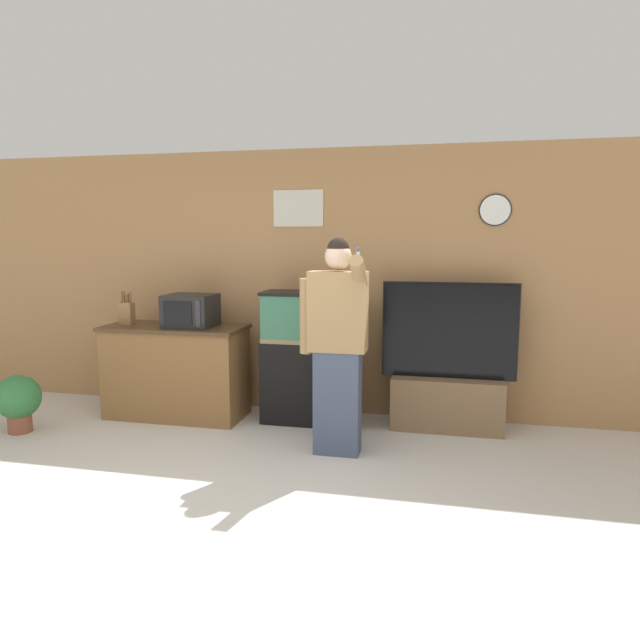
{
  "coord_description": "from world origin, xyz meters",
  "views": [
    {
      "loc": [
        1.37,
        -3.03,
        1.75
      ],
      "look_at": [
        0.31,
        1.67,
        1.05
      ],
      "focal_mm": 32.0,
      "sensor_mm": 36.0,
      "label": 1
    }
  ],
  "objects_px": {
    "knife_block": "(127,313)",
    "aquarium_on_stand": "(311,357)",
    "tv_on_stand": "(447,386)",
    "potted_plant": "(18,400)",
    "counter_island": "(176,371)",
    "person_standing": "(337,343)",
    "microwave": "(191,311)"
  },
  "relations": [
    {
      "from": "potted_plant",
      "to": "person_standing",
      "type": "bearing_deg",
      "value": 2.71
    },
    {
      "from": "microwave",
      "to": "aquarium_on_stand",
      "type": "distance_m",
      "value": 1.23
    },
    {
      "from": "knife_block",
      "to": "person_standing",
      "type": "relative_size",
      "value": 0.18
    },
    {
      "from": "counter_island",
      "to": "knife_block",
      "type": "xyz_separation_m",
      "value": [
        -0.51,
        -0.0,
        0.56
      ]
    },
    {
      "from": "microwave",
      "to": "person_standing",
      "type": "relative_size",
      "value": 0.26
    },
    {
      "from": "knife_block",
      "to": "person_standing",
      "type": "distance_m",
      "value": 2.31
    },
    {
      "from": "tv_on_stand",
      "to": "person_standing",
      "type": "bearing_deg",
      "value": -137.14
    },
    {
      "from": "person_standing",
      "to": "potted_plant",
      "type": "bearing_deg",
      "value": -177.29
    },
    {
      "from": "tv_on_stand",
      "to": "potted_plant",
      "type": "relative_size",
      "value": 2.58
    },
    {
      "from": "tv_on_stand",
      "to": "aquarium_on_stand",
      "type": "bearing_deg",
      "value": -176.12
    },
    {
      "from": "counter_island",
      "to": "microwave",
      "type": "bearing_deg",
      "value": -5.06
    },
    {
      "from": "tv_on_stand",
      "to": "knife_block",
      "type": "bearing_deg",
      "value": -176.23
    },
    {
      "from": "microwave",
      "to": "potted_plant",
      "type": "distance_m",
      "value": 1.72
    },
    {
      "from": "microwave",
      "to": "knife_block",
      "type": "relative_size",
      "value": 1.42
    },
    {
      "from": "knife_block",
      "to": "aquarium_on_stand",
      "type": "xyz_separation_m",
      "value": [
        1.84,
        0.12,
        -0.39
      ]
    },
    {
      "from": "counter_island",
      "to": "aquarium_on_stand",
      "type": "height_order",
      "value": "aquarium_on_stand"
    },
    {
      "from": "microwave",
      "to": "potted_plant",
      "type": "bearing_deg",
      "value": -151.69
    },
    {
      "from": "counter_island",
      "to": "aquarium_on_stand",
      "type": "bearing_deg",
      "value": 5.06
    },
    {
      "from": "counter_island",
      "to": "tv_on_stand",
      "type": "distance_m",
      "value": 2.6
    },
    {
      "from": "tv_on_stand",
      "to": "potted_plant",
      "type": "bearing_deg",
      "value": -165.85
    },
    {
      "from": "aquarium_on_stand",
      "to": "potted_plant",
      "type": "bearing_deg",
      "value": -160.95
    },
    {
      "from": "person_standing",
      "to": "potted_plant",
      "type": "xyz_separation_m",
      "value": [
        -2.9,
        -0.14,
        -0.61
      ]
    },
    {
      "from": "counter_island",
      "to": "tv_on_stand",
      "type": "relative_size",
      "value": 1.01
    },
    {
      "from": "counter_island",
      "to": "knife_block",
      "type": "bearing_deg",
      "value": -179.87
    },
    {
      "from": "knife_block",
      "to": "potted_plant",
      "type": "distance_m",
      "value": 1.23
    },
    {
      "from": "counter_island",
      "to": "person_standing",
      "type": "distance_m",
      "value": 1.88
    },
    {
      "from": "counter_island",
      "to": "aquarium_on_stand",
      "type": "xyz_separation_m",
      "value": [
        1.33,
        0.12,
        0.17
      ]
    },
    {
      "from": "aquarium_on_stand",
      "to": "person_standing",
      "type": "height_order",
      "value": "person_standing"
    },
    {
      "from": "knife_block",
      "to": "person_standing",
      "type": "height_order",
      "value": "person_standing"
    },
    {
      "from": "knife_block",
      "to": "aquarium_on_stand",
      "type": "distance_m",
      "value": 1.88
    },
    {
      "from": "microwave",
      "to": "counter_island",
      "type": "bearing_deg",
      "value": 174.94
    },
    {
      "from": "tv_on_stand",
      "to": "potted_plant",
      "type": "height_order",
      "value": "tv_on_stand"
    }
  ]
}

